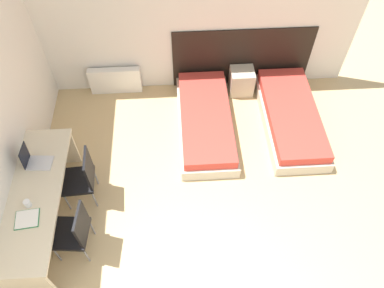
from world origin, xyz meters
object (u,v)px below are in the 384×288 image
at_px(nightstand, 241,81).
at_px(laptop, 35,160).
at_px(bed_near_door, 291,117).
at_px(chair_near_laptop, 82,177).
at_px(bed_near_window, 205,121).
at_px(chair_near_notebook, 75,231).

distance_m(nightstand, laptop, 3.55).
bearing_deg(bed_near_door, laptop, -163.61).
xyz_separation_m(nightstand, chair_near_laptop, (-2.43, -1.95, 0.26)).
bearing_deg(bed_near_window, laptop, -154.71).
distance_m(bed_near_window, chair_near_notebook, 2.60).
height_order(chair_near_laptop, laptop, laptop).
bearing_deg(laptop, bed_near_window, 29.54).
bearing_deg(bed_near_door, nightstand, 130.26).
height_order(bed_near_window, laptop, laptop).
bearing_deg(nightstand, chair_near_notebook, -131.88).
relative_size(chair_near_notebook, laptop, 2.78).
xyz_separation_m(bed_near_door, chair_near_notebook, (-3.12, -1.90, 0.32)).
bearing_deg(bed_near_window, chair_near_notebook, -132.54).
bearing_deg(chair_near_notebook, bed_near_window, 52.60).
bearing_deg(chair_near_laptop, nightstand, 35.49).
distance_m(nightstand, chair_near_notebook, 3.65).
relative_size(bed_near_door, chair_near_laptop, 2.15).
xyz_separation_m(bed_near_door, nightstand, (-0.69, 0.81, 0.06)).
bearing_deg(nightstand, chair_near_laptop, -141.27).
height_order(bed_near_window, nightstand, nightstand).
height_order(bed_near_door, nightstand, nightstand).
height_order(nightstand, chair_near_laptop, chair_near_laptop).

